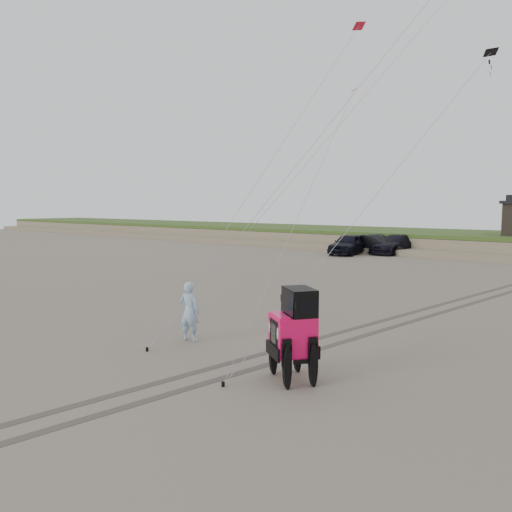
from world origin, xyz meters
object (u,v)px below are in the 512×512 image
object	(u,v)px
truck_a	(349,244)
man	(190,311)
truck_c	(396,244)
truck_b	(376,244)
jeep	(293,344)

from	to	relation	value
truck_a	man	size ratio (longest dim) A/B	2.78
truck_c	man	xyz separation A→B (m)	(6.68, -30.46, 0.09)
truck_b	jeep	world-z (taller)	jeep
truck_c	jeep	bearing A→B (deg)	-59.83
truck_a	man	xyz separation A→B (m)	(9.66, -27.51, 0.05)
truck_a	truck_c	bearing A→B (deg)	38.29
truck_a	jeep	bearing A→B (deg)	-69.86
truck_a	truck_c	size ratio (longest dim) A/B	0.90
truck_b	jeep	xyz separation A→B (m)	(12.76, -30.56, 0.08)
truck_a	truck_b	size ratio (longest dim) A/B	1.04
truck_b	man	distance (m)	30.85
man	truck_b	bearing A→B (deg)	-89.45
truck_a	truck_c	xyz separation A→B (m)	(2.98, 2.95, -0.04)
truck_a	truck_c	distance (m)	4.20
jeep	truck_a	bearing A→B (deg)	151.64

